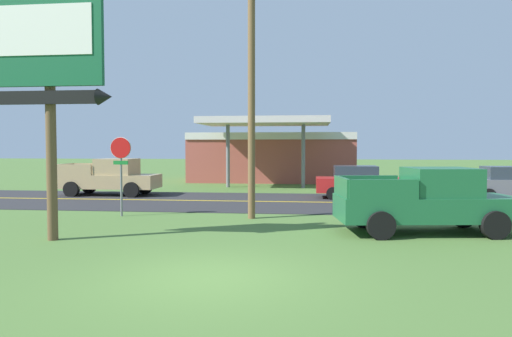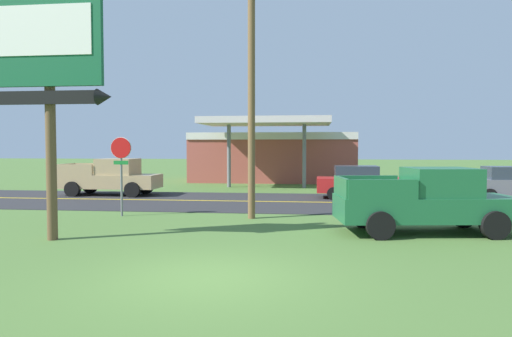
% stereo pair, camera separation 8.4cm
% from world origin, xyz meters
% --- Properties ---
extents(ground_plane, '(180.00, 180.00, 0.00)m').
position_xyz_m(ground_plane, '(0.00, 0.00, 0.00)').
color(ground_plane, '#4C7033').
extents(road_asphalt, '(140.00, 8.00, 0.02)m').
position_xyz_m(road_asphalt, '(0.00, 13.00, 0.01)').
color(road_asphalt, '#2B2B2D').
rests_on(road_asphalt, ground).
extents(road_centre_line, '(126.00, 0.20, 0.01)m').
position_xyz_m(road_centre_line, '(0.00, 13.00, 0.02)').
color(road_centre_line, gold).
rests_on(road_centre_line, road_asphalt).
extents(motel_sign, '(3.47, 0.54, 6.92)m').
position_xyz_m(motel_sign, '(-5.08, 3.12, 4.79)').
color(motel_sign, brown).
rests_on(motel_sign, ground).
extents(stop_sign, '(0.80, 0.08, 2.95)m').
position_xyz_m(stop_sign, '(-5.04, 7.82, 2.03)').
color(stop_sign, slate).
rests_on(stop_sign, ground).
extents(utility_pole, '(2.12, 0.26, 9.21)m').
position_xyz_m(utility_pole, '(-0.14, 7.82, 4.94)').
color(utility_pole, brown).
rests_on(utility_pole, ground).
extents(gas_station, '(12.00, 11.50, 4.40)m').
position_xyz_m(gas_station, '(-0.89, 26.47, 1.94)').
color(gas_station, '#A84C42').
rests_on(gas_station, ground).
extents(pickup_green_parked_on_lawn, '(5.42, 2.77, 1.96)m').
position_xyz_m(pickup_green_parked_on_lawn, '(5.45, 5.55, 0.96)').
color(pickup_green_parked_on_lawn, '#1E6038').
rests_on(pickup_green_parked_on_lawn, ground).
extents(pickup_tan_on_road, '(5.20, 2.24, 1.96)m').
position_xyz_m(pickup_tan_on_road, '(-8.61, 15.00, 0.96)').
color(pickup_tan_on_road, tan).
rests_on(pickup_tan_on_road, ground).
extents(car_grey_mid_lane, '(4.20, 2.00, 1.64)m').
position_xyz_m(car_grey_mid_lane, '(11.53, 15.00, 0.83)').
color(car_grey_mid_lane, slate).
rests_on(car_grey_mid_lane, ground).
extents(car_red_far_lane, '(4.20, 2.00, 1.64)m').
position_xyz_m(car_red_far_lane, '(4.32, 15.00, 0.83)').
color(car_red_far_lane, red).
rests_on(car_red_far_lane, ground).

